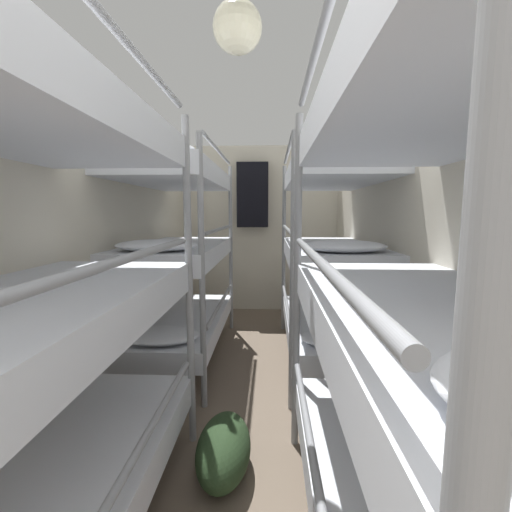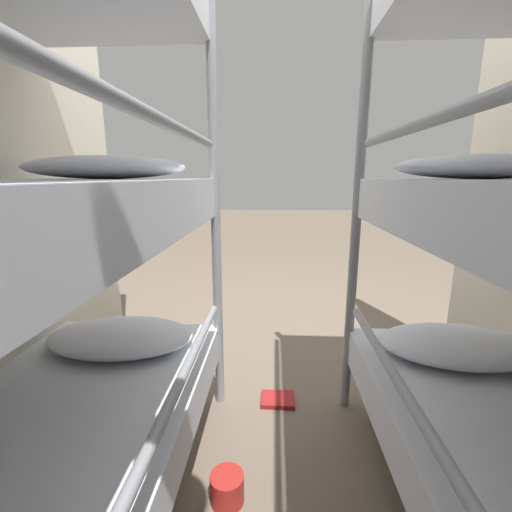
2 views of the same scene
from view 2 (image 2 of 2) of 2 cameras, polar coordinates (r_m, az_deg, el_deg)
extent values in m
plane|color=#6B5B4C|center=(2.43, 4.04, -15.14)|extent=(20.00, 20.00, 0.00)
cylinder|color=gray|center=(1.62, 16.46, 6.98)|extent=(0.04, 0.04, 1.98)
ellipsoid|color=white|center=(1.70, 30.44, -12.62)|extent=(0.64, 0.40, 0.09)
cylinder|color=gray|center=(0.99, 27.36, -25.45)|extent=(0.03, 1.53, 0.03)
ellipsoid|color=white|center=(1.56, 33.56, 12.30)|extent=(0.64, 0.40, 0.09)
cylinder|color=gray|center=(0.80, 33.13, 20.52)|extent=(0.03, 1.53, 0.03)
cylinder|color=gray|center=(1.60, -6.78, 7.35)|extent=(0.04, 0.04, 1.98)
cube|color=silver|center=(1.27, -35.18, -29.86)|extent=(0.79, 1.80, 0.17)
ellipsoid|color=white|center=(1.66, -21.57, -12.33)|extent=(0.64, 0.40, 0.09)
cylinder|color=gray|center=(0.95, -15.92, -25.87)|extent=(0.03, 1.53, 0.03)
ellipsoid|color=white|center=(1.51, -23.92, 13.37)|extent=(0.64, 0.40, 0.09)
cylinder|color=gray|center=(0.76, -19.59, 22.32)|extent=(0.03, 1.53, 0.03)
cylinder|color=#AD231E|center=(1.50, -4.84, -34.12)|extent=(0.12, 0.12, 0.11)
cube|color=maroon|center=(1.94, 3.64, -22.76)|extent=(0.17, 0.13, 0.02)
camera|label=1|loc=(1.84, -0.66, 21.99)|focal=24.00mm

